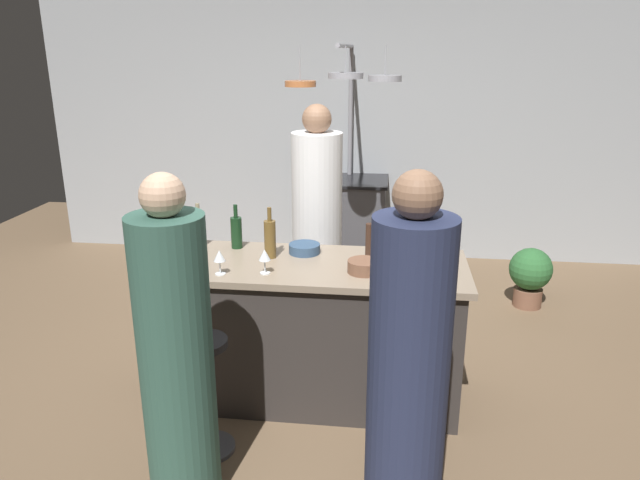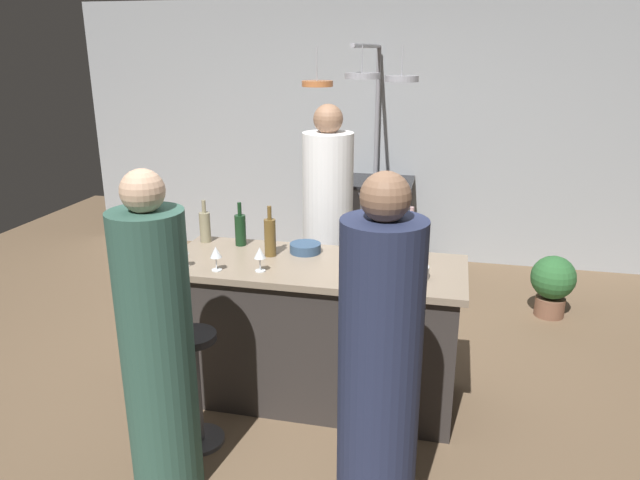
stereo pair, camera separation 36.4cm
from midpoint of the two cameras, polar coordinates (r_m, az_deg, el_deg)
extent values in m
plane|color=brown|center=(3.94, 2.23, -14.69)|extent=(9.00, 9.00, 0.00)
cube|color=#9EA3A8|center=(6.19, 7.39, 10.22)|extent=(6.40, 0.16, 2.60)
cube|color=#332D2B|center=(3.72, 2.31, -9.12)|extent=(1.72, 0.66, 0.86)
cube|color=gray|center=(3.54, 2.40, -2.63)|extent=(1.80, 0.72, 0.04)
cube|color=#47474C|center=(5.99, 6.67, 1.44)|extent=(0.76, 0.60, 0.86)
cube|color=black|center=(5.88, 6.83, 5.60)|extent=(0.80, 0.64, 0.03)
cylinder|color=white|center=(4.44, 3.10, 0.31)|extent=(0.37, 0.37, 1.56)
sphere|color=#8C664C|center=(4.25, 3.30, 11.60)|extent=(0.21, 0.21, 0.21)
cylinder|color=#4C4C51|center=(3.38, 9.74, -20.99)|extent=(0.28, 0.28, 0.02)
cylinder|color=#4C4C51|center=(3.19, 10.06, -16.52)|extent=(0.06, 0.06, 0.62)
cylinder|color=black|center=(3.02, 10.40, -11.38)|extent=(0.26, 0.26, 0.04)
cylinder|color=#262D4C|center=(2.64, 9.77, -13.84)|extent=(0.36, 0.36, 1.49)
sphere|color=#8C664C|center=(2.32, 10.86, 4.06)|extent=(0.20, 0.20, 0.20)
cylinder|color=#4C4C51|center=(3.56, -8.55, -18.63)|extent=(0.28, 0.28, 0.02)
cylinder|color=#4C4C51|center=(3.38, -8.81, -14.28)|extent=(0.06, 0.06, 0.62)
cylinder|color=black|center=(3.22, -9.09, -9.34)|extent=(0.26, 0.26, 0.04)
cylinder|color=#33594C|center=(2.92, -11.90, -11.15)|extent=(0.35, 0.35, 1.45)
sphere|color=#D8AD8C|center=(2.62, -13.04, 4.59)|extent=(0.20, 0.20, 0.20)
cylinder|color=gray|center=(6.08, 7.16, 7.93)|extent=(0.04, 0.04, 2.15)
cylinder|color=gray|center=(5.24, 6.73, 18.17)|extent=(0.04, 1.50, 0.04)
cylinder|color=#B26638|center=(4.72, 2.03, 14.88)|extent=(0.24, 0.24, 0.04)
cylinder|color=gray|center=(4.70, 2.00, 16.58)|extent=(0.01, 0.01, 0.28)
cylinder|color=gray|center=(4.68, 6.44, 15.51)|extent=(0.27, 0.27, 0.04)
cylinder|color=gray|center=(4.64, 6.44, 16.85)|extent=(0.01, 0.01, 0.22)
cylinder|color=gray|center=(4.65, 10.23, 15.10)|extent=(0.25, 0.25, 0.04)
cylinder|color=gray|center=(4.62, 10.29, 16.56)|extent=(0.01, 0.01, 0.24)
cylinder|color=brown|center=(5.36, 23.17, -5.97)|extent=(0.24, 0.24, 0.16)
sphere|color=#2D6633|center=(5.27, 23.51, -3.38)|extent=(0.36, 0.36, 0.36)
cylinder|color=#382319|center=(3.62, 7.66, -0.21)|extent=(0.05, 0.05, 0.21)
cylinder|color=#B78C8E|center=(3.70, 11.57, 0.12)|extent=(0.07, 0.07, 0.23)
cylinder|color=#B78C8E|center=(3.65, 11.72, 2.46)|extent=(0.03, 0.03, 0.08)
cylinder|color=#143319|center=(3.84, -5.04, 0.91)|extent=(0.07, 0.07, 0.20)
cylinder|color=#143319|center=(3.80, -5.09, 2.98)|extent=(0.03, 0.03, 0.08)
cylinder|color=gray|center=(3.94, -8.48, 1.19)|extent=(0.07, 0.07, 0.20)
cylinder|color=gray|center=(3.90, -8.58, 3.19)|extent=(0.03, 0.03, 0.08)
cylinder|color=brown|center=(3.63, -2.00, 0.18)|extent=(0.07, 0.07, 0.23)
cylinder|color=brown|center=(3.58, -2.03, 2.60)|extent=(0.03, 0.03, 0.08)
cylinder|color=silver|center=(3.53, -10.15, -2.57)|extent=(0.06, 0.06, 0.01)
cylinder|color=silver|center=(3.52, -10.19, -1.96)|extent=(0.01, 0.01, 0.07)
cone|color=silver|center=(3.49, -10.25, -0.88)|extent=(0.07, 0.07, 0.06)
cylinder|color=silver|center=(3.44, -7.00, -2.95)|extent=(0.06, 0.06, 0.01)
cylinder|color=silver|center=(3.43, -7.02, -2.32)|extent=(0.01, 0.01, 0.07)
cone|color=silver|center=(3.41, -7.07, -1.21)|extent=(0.07, 0.07, 0.06)
cylinder|color=silver|center=(3.41, -2.77, -3.04)|extent=(0.06, 0.06, 0.01)
cylinder|color=silver|center=(3.40, -2.78, -2.41)|extent=(0.01, 0.01, 0.07)
cone|color=silver|center=(3.37, -2.79, -1.29)|extent=(0.07, 0.07, 0.06)
cylinder|color=#334C6B|center=(3.71, 1.37, -0.82)|extent=(0.20, 0.20, 0.06)
cylinder|color=brown|center=(3.38, 6.84, -2.76)|extent=(0.19, 0.19, 0.07)
cylinder|color=#B7B7BC|center=(3.37, 11.86, -3.07)|extent=(0.20, 0.20, 0.07)
camera|label=1|loc=(0.18, -87.14, 0.93)|focal=33.08mm
camera|label=2|loc=(0.18, 92.86, -0.93)|focal=33.08mm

